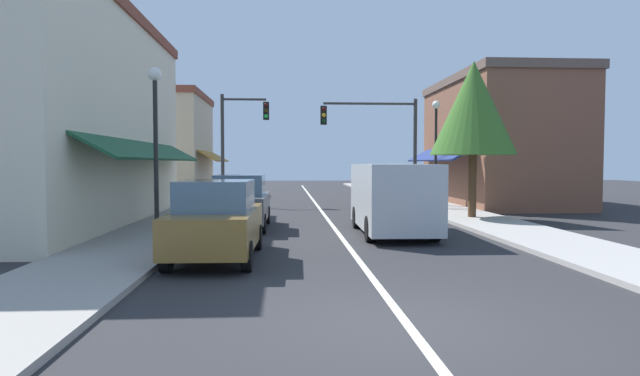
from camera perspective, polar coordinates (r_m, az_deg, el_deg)
name	(u,v)px	position (r m, az deg, el deg)	size (l,w,h in m)	color
ground_plane	(320,209)	(25.04, -0.03, -2.24)	(80.00, 80.00, 0.00)	#28282B
sidewalk_left	(201,208)	(25.28, -12.58, -2.12)	(2.60, 56.00, 0.12)	gray
sidewalk_right	(435,207)	(25.98, 12.17, -1.99)	(2.60, 56.00, 0.12)	#A39E99
lane_center_stripe	(320,209)	(25.04, -0.03, -2.23)	(0.14, 52.00, 0.01)	silver
storefront_left_block	(53,117)	(20.55, -26.65, 6.84)	(6.82, 14.20, 7.48)	beige
storefront_right_block	(498,141)	(29.07, 18.49, 4.77)	(6.44, 10.20, 6.54)	brown
storefront_far_left	(173,145)	(35.65, -15.46, 4.43)	(5.36, 8.20, 6.57)	#BCAD8E
parked_car_nearest_left	(217,221)	(12.04, -10.98, -3.43)	(1.87, 4.14, 1.77)	brown
parked_car_second_left	(240,202)	(17.58, -8.50, -1.49)	(1.83, 4.13, 1.77)	#4C5156
van_in_lane	(392,196)	(16.20, 7.70, -0.89)	(2.08, 5.22, 2.12)	#B2B7BC
traffic_signal_mast_arm	(381,133)	(26.42, 6.58, 5.88)	(4.79, 0.50, 5.31)	#333333
traffic_signal_left_corner	(238,133)	(27.57, -8.81, 5.82)	(2.47, 0.50, 5.64)	#333333
street_lamp_left_near	(155,125)	(14.94, -17.18, 6.47)	(0.36, 0.36, 4.69)	black
street_lamp_right_mid	(436,137)	(24.43, 12.29, 5.33)	(0.36, 0.36, 4.92)	black
tree_right_near	(473,108)	(20.94, 16.07, 8.17)	(3.19, 3.19, 5.96)	#4C331E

